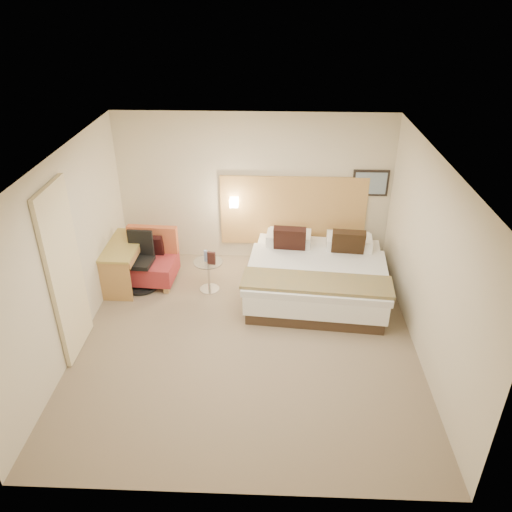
{
  "coord_description": "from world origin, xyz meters",
  "views": [
    {
      "loc": [
        0.36,
        -5.75,
        4.59
      ],
      "look_at": [
        0.11,
        0.68,
        1.01
      ],
      "focal_mm": 35.0,
      "sensor_mm": 36.0,
      "label": 1
    }
  ],
  "objects_px": {
    "desk": "(125,253)",
    "desk_chair": "(140,266)",
    "bed": "(317,274)",
    "lounge_chair": "(151,261)",
    "side_table": "(209,274)"
  },
  "relations": [
    {
      "from": "bed",
      "to": "desk",
      "type": "xyz_separation_m",
      "value": [
        -3.19,
        0.19,
        0.24
      ]
    },
    {
      "from": "desk_chair",
      "to": "bed",
      "type": "bearing_deg",
      "value": -1.55
    },
    {
      "from": "lounge_chair",
      "to": "desk",
      "type": "bearing_deg",
      "value": -163.98
    },
    {
      "from": "side_table",
      "to": "lounge_chair",
      "type": "bearing_deg",
      "value": 164.87
    },
    {
      "from": "desk",
      "to": "desk_chair",
      "type": "distance_m",
      "value": 0.33
    },
    {
      "from": "bed",
      "to": "desk_chair",
      "type": "bearing_deg",
      "value": 178.45
    },
    {
      "from": "bed",
      "to": "side_table",
      "type": "height_order",
      "value": "bed"
    },
    {
      "from": "bed",
      "to": "desk",
      "type": "relative_size",
      "value": 1.95
    },
    {
      "from": "desk",
      "to": "desk_chair",
      "type": "xyz_separation_m",
      "value": [
        0.26,
        -0.11,
        -0.19
      ]
    },
    {
      "from": "lounge_chair",
      "to": "desk",
      "type": "relative_size",
      "value": 0.75
    },
    {
      "from": "lounge_chair",
      "to": "side_table",
      "type": "distance_m",
      "value": 1.07
    },
    {
      "from": "lounge_chair",
      "to": "side_table",
      "type": "height_order",
      "value": "lounge_chair"
    },
    {
      "from": "bed",
      "to": "desk",
      "type": "height_order",
      "value": "bed"
    },
    {
      "from": "desk",
      "to": "bed",
      "type": "bearing_deg",
      "value": -3.33
    },
    {
      "from": "side_table",
      "to": "desk_chair",
      "type": "xyz_separation_m",
      "value": [
        -1.15,
        0.06,
        0.1
      ]
    }
  ]
}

